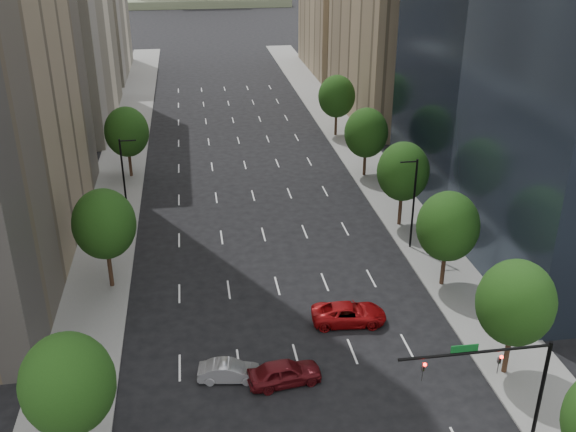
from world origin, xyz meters
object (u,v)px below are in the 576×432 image
traffic_signal (506,372)px  car_maroon (285,373)px  car_silver (229,371)px  car_red_far (349,314)px

traffic_signal → car_maroon: 14.51m
traffic_signal → car_maroon: bearing=148.3°
car_silver → car_red_far: (9.70, 5.48, 0.11)m
car_maroon → car_silver: size_ratio=1.19×
car_maroon → car_red_far: bearing=-50.8°
traffic_signal → car_silver: traffic_signal is taller
traffic_signal → car_maroon: traffic_signal is taller
car_red_far → car_silver: bearing=124.3°
traffic_signal → car_maroon: size_ratio=1.81×
traffic_signal → car_red_far: size_ratio=1.57×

